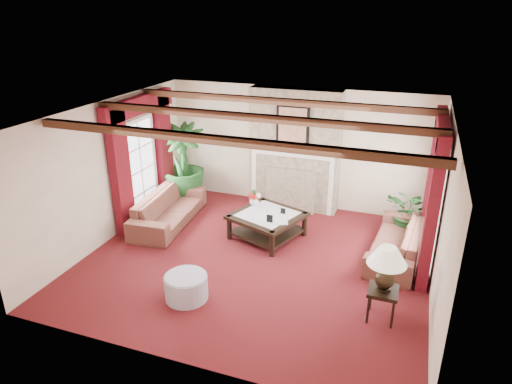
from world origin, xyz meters
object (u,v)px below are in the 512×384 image
at_px(ottoman, 186,287).
at_px(coffee_table, 267,226).
at_px(potted_palm, 184,180).
at_px(sofa_right, 398,236).
at_px(side_table, 381,304).
at_px(sofa_left, 168,204).

bearing_deg(ottoman, coffee_table, 76.93).
relative_size(potted_palm, ottoman, 2.93).
relative_size(sofa_right, ottoman, 3.19).
bearing_deg(ottoman, side_table, 9.87).
bearing_deg(sofa_right, ottoman, -45.53).
distance_m(sofa_right, coffee_table, 2.48).
height_order(sofa_right, side_table, sofa_right).
distance_m(sofa_left, side_table, 4.89).
height_order(coffee_table, side_table, side_table).
bearing_deg(side_table, potted_palm, 148.47).
distance_m(sofa_right, ottoman, 3.92).
relative_size(sofa_left, ottoman, 3.32).
height_order(potted_palm, ottoman, potted_palm).
bearing_deg(potted_palm, coffee_table, -24.18).
height_order(sofa_left, side_table, sofa_left).
height_order(potted_palm, coffee_table, potted_palm).
bearing_deg(sofa_right, potted_palm, -96.25).
xyz_separation_m(sofa_right, coffee_table, (-2.48, -0.10, -0.17)).
relative_size(coffee_table, ottoman, 1.80).
bearing_deg(sofa_left, coffee_table, -92.52).
bearing_deg(side_table, ottoman, -170.13).
bearing_deg(sofa_right, coffee_table, -82.57).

